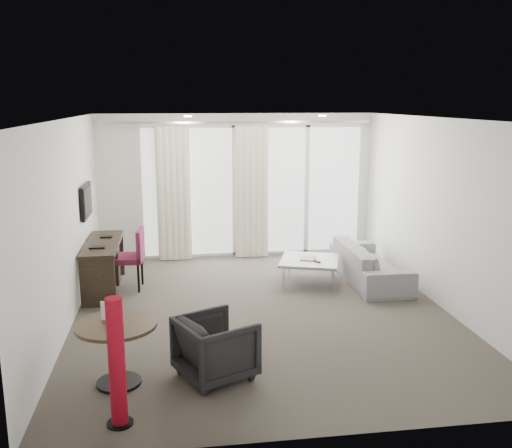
{
  "coord_description": "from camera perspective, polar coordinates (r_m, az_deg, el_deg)",
  "views": [
    {
      "loc": [
        -1.16,
        -7.26,
        2.83
      ],
      "look_at": [
        0.0,
        0.6,
        1.1
      ],
      "focal_mm": 40.0,
      "sensor_mm": 36.0,
      "label": 1
    }
  ],
  "objects": [
    {
      "name": "floor",
      "position": [
        7.88,
        0.64,
        -8.77
      ],
      "size": [
        5.0,
        6.0,
        0.0
      ],
      "primitive_type": "cube",
      "color": "#4A433A",
      "rests_on": "ground"
    },
    {
      "name": "remote",
      "position": [
        8.86,
        6.09,
        -3.97
      ],
      "size": [
        0.09,
        0.17,
        0.02
      ],
      "primitive_type": null,
      "rotation": [
        0.0,
        0.0,
        0.26
      ],
      "color": "black",
      "rests_on": "coffee_table"
    },
    {
      "name": "menu_card",
      "position": [
        6.01,
        -14.77,
        -8.7
      ],
      "size": [
        0.1,
        0.06,
        0.2
      ],
      "primitive_type": null,
      "rotation": [
        0.0,
        0.0,
        -0.43
      ],
      "color": "white",
      "rests_on": "round_table"
    },
    {
      "name": "window_panel",
      "position": [
        10.47,
        -0.28,
        3.34
      ],
      "size": [
        4.0,
        0.02,
        2.38
      ],
      "primitive_type": null,
      "color": "white",
      "rests_on": "ground"
    },
    {
      "name": "desk",
      "position": [
        8.93,
        -14.99,
        -4.12
      ],
      "size": [
        0.5,
        1.59,
        0.75
      ],
      "primitive_type": null,
      "color": "black",
      "rests_on": "floor"
    },
    {
      "name": "balustrade",
      "position": [
        13.49,
        -2.05,
        2.34
      ],
      "size": [
        5.5,
        0.06,
        1.05
      ],
      "primitive_type": null,
      "color": "#B2B2B7",
      "rests_on": "terrace_slab"
    },
    {
      "name": "wall_right",
      "position": [
        8.27,
        18.04,
        1.01
      ],
      "size": [
        0.0,
        6.0,
        2.6
      ],
      "primitive_type": "cube",
      "color": "silver",
      "rests_on": "ground"
    },
    {
      "name": "red_lamp",
      "position": [
        5.25,
        -13.74,
        -13.32
      ],
      "size": [
        0.27,
        0.27,
        1.19
      ],
      "primitive_type": "cylinder",
      "rotation": [
        0.0,
        0.0,
        0.14
      ],
      "color": "maroon",
      "rests_on": "floor"
    },
    {
      "name": "rattan_chair_a",
      "position": [
        12.54,
        2.05,
        1.32
      ],
      "size": [
        0.8,
        0.8,
        0.89
      ],
      "primitive_type": null,
      "rotation": [
        0.0,
        0.0,
        -0.43
      ],
      "color": "#523720",
      "rests_on": "terrace_slab"
    },
    {
      "name": "curtain_track",
      "position": [
        10.15,
        -1.85,
        10.14
      ],
      "size": [
        4.8,
        0.04,
        0.04
      ],
      "primitive_type": null,
      "color": "#B2B2B7",
      "rests_on": "ceiling"
    },
    {
      "name": "magazine",
      "position": [
        9.0,
        5.24,
        -3.69
      ],
      "size": [
        0.31,
        0.35,
        0.02
      ],
      "primitive_type": null,
      "rotation": [
        0.0,
        0.0,
        -0.36
      ],
      "color": "gray",
      "rests_on": "coffee_table"
    },
    {
      "name": "downlight_a",
      "position": [
        8.87,
        -6.83,
        10.65
      ],
      "size": [
        0.12,
        0.12,
        0.02
      ],
      "primitive_type": "cylinder",
      "color": "#FFE0B2",
      "rests_on": "ceiling"
    },
    {
      "name": "sofa",
      "position": [
        9.28,
        11.27,
        -3.83
      ],
      "size": [
        0.78,
        1.99,
        0.58
      ],
      "primitive_type": "imported",
      "rotation": [
        0.0,
        0.0,
        1.57
      ],
      "color": "gray",
      "rests_on": "floor"
    },
    {
      "name": "desk_chair",
      "position": [
        8.89,
        -12.77,
        -3.45
      ],
      "size": [
        0.55,
        0.52,
        0.93
      ],
      "primitive_type": null,
      "rotation": [
        0.0,
        0.0,
        -0.09
      ],
      "color": "maroon",
      "rests_on": "floor"
    },
    {
      "name": "downlight_b",
      "position": [
        9.17,
        6.64,
        10.71
      ],
      "size": [
        0.12,
        0.12,
        0.02
      ],
      "primitive_type": "cylinder",
      "color": "#FFE0B2",
      "rests_on": "ceiling"
    },
    {
      "name": "window_frame",
      "position": [
        10.46,
        -0.26,
        3.32
      ],
      "size": [
        4.1,
        0.06,
        2.44
      ],
      "primitive_type": null,
      "color": "white",
      "rests_on": "ground"
    },
    {
      "name": "terrace_slab",
      "position": [
        12.2,
        -1.27,
        -1.42
      ],
      "size": [
        5.6,
        3.0,
        0.12
      ],
      "primitive_type": "cube",
      "color": "#4D4D50",
      "rests_on": "ground"
    },
    {
      "name": "ceiling",
      "position": [
        7.35,
        0.69,
        10.49
      ],
      "size": [
        5.0,
        6.0,
        0.0
      ],
      "primitive_type": "cube",
      "color": "white",
      "rests_on": "ground"
    },
    {
      "name": "round_table",
      "position": [
        6.06,
        -13.7,
        -12.51
      ],
      "size": [
        0.96,
        0.96,
        0.65
      ],
      "primitive_type": null,
      "rotation": [
        0.0,
        0.0,
        0.2
      ],
      "color": "#42311F",
      "rests_on": "floor"
    },
    {
      "name": "tub_armchair",
      "position": [
        6.04,
        -4.05,
        -12.22
      ],
      "size": [
        0.95,
        0.94,
        0.65
      ],
      "primitive_type": "imported",
      "rotation": [
        0.0,
        0.0,
        2.01
      ],
      "color": "black",
      "rests_on": "floor"
    },
    {
      "name": "rattan_chair_b",
      "position": [
        12.76,
        5.87,
        1.1
      ],
      "size": [
        0.55,
        0.55,
        0.73
      ],
      "primitive_type": null,
      "rotation": [
        0.0,
        0.0,
        0.1
      ],
      "color": "#523720",
      "rests_on": "terrace_slab"
    },
    {
      "name": "wall_front",
      "position": [
        4.67,
        6.49,
        -6.93
      ],
      "size": [
        5.0,
        0.0,
        2.6
      ],
      "primitive_type": "cube",
      "color": "silver",
      "rests_on": "ground"
    },
    {
      "name": "curtain_right",
      "position": [
        10.31,
        -0.42,
        3.19
      ],
      "size": [
        0.6,
        0.2,
        2.38
      ],
      "primitive_type": null,
      "color": "silver",
      "rests_on": "ground"
    },
    {
      "name": "wall_left",
      "position": [
        7.54,
        -18.45,
        -0.06
      ],
      "size": [
        0.0,
        6.0,
        2.6
      ],
      "primitive_type": "cube",
      "color": "silver",
      "rests_on": "ground"
    },
    {
      "name": "rattan_table",
      "position": [
        12.3,
        5.73,
        0.06
      ],
      "size": [
        0.6,
        0.6,
        0.48
      ],
      "primitive_type": null,
      "rotation": [
        0.0,
        0.0,
        0.31
      ],
      "color": "#523720",
      "rests_on": "terrace_slab"
    },
    {
      "name": "tv",
      "position": [
        8.93,
        -16.63,
        2.23
      ],
      "size": [
        0.05,
        0.8,
        0.5
      ],
      "primitive_type": null,
      "color": "black",
      "rests_on": "wall_left"
    },
    {
      "name": "curtain_left",
      "position": [
        10.21,
        -8.24,
        2.98
      ],
      "size": [
        0.6,
        0.2,
        2.38
      ],
      "primitive_type": null,
      "color": "silver",
      "rests_on": "ground"
    },
    {
      "name": "coffee_table",
      "position": [
        9.02,
        5.35,
        -4.74
      ],
      "size": [
        1.11,
        1.11,
        0.4
      ],
      "primitive_type": null,
      "rotation": [
        0.0,
        0.0,
        -0.32
      ],
      "color": "gray",
      "rests_on": "floor"
    }
  ]
}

